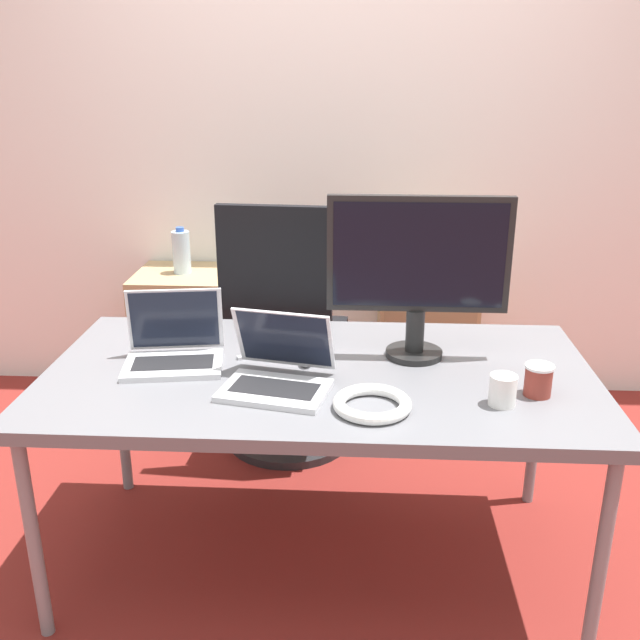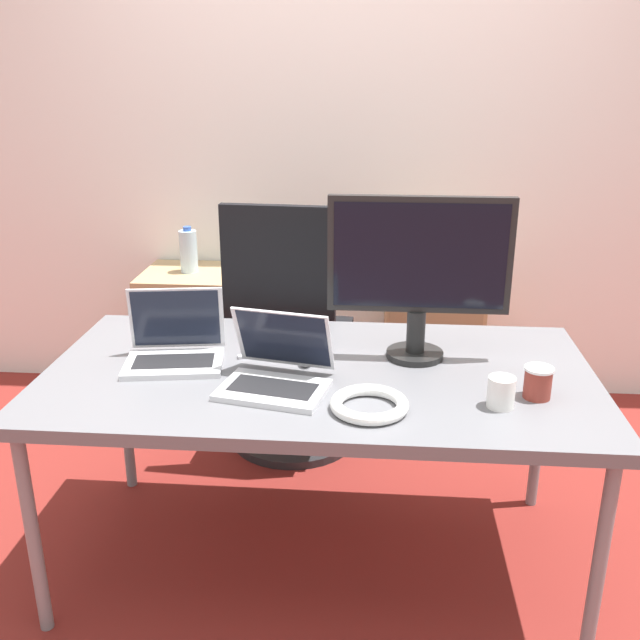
{
  "view_description": "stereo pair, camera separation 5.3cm",
  "coord_description": "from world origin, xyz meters",
  "px_view_note": "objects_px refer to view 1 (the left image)",
  "views": [
    {
      "loc": [
        0.12,
        -2.03,
        1.61
      ],
      "look_at": [
        0.0,
        0.04,
        0.86
      ],
      "focal_mm": 40.0,
      "sensor_mm": 36.0,
      "label": 1
    },
    {
      "loc": [
        0.17,
        -2.03,
        1.61
      ],
      "look_at": [
        0.0,
        0.04,
        0.86
      ],
      "focal_mm": 40.0,
      "sensor_mm": 36.0,
      "label": 2
    }
  ],
  "objects_px": {
    "office_chair": "(285,357)",
    "cabinet_left": "(187,338)",
    "coffee_cup_white": "(503,390)",
    "cable_coil": "(372,404)",
    "water_bottle": "(181,252)",
    "monitor": "(418,268)",
    "laptop_right": "(278,372)",
    "laptop_left": "(174,349)",
    "mouse": "(306,361)",
    "coffee_cup_brown": "(538,380)",
    "cabinet_right": "(424,343)"
  },
  "relations": [
    {
      "from": "mouse",
      "to": "cable_coil",
      "type": "distance_m",
      "value": 0.36
    },
    {
      "from": "water_bottle",
      "to": "cabinet_right",
      "type": "bearing_deg",
      "value": -0.11
    },
    {
      "from": "water_bottle",
      "to": "monitor",
      "type": "bearing_deg",
      "value": -46.2
    },
    {
      "from": "coffee_cup_white",
      "to": "cable_coil",
      "type": "bearing_deg",
      "value": -172.35
    },
    {
      "from": "monitor",
      "to": "coffee_cup_brown",
      "type": "height_order",
      "value": "monitor"
    },
    {
      "from": "water_bottle",
      "to": "cable_coil",
      "type": "height_order",
      "value": "water_bottle"
    },
    {
      "from": "mouse",
      "to": "cable_coil",
      "type": "bearing_deg",
      "value": -54.89
    },
    {
      "from": "mouse",
      "to": "coffee_cup_brown",
      "type": "xyz_separation_m",
      "value": [
        0.68,
        -0.17,
        0.03
      ]
    },
    {
      "from": "cabinet_left",
      "to": "cable_coil",
      "type": "xyz_separation_m",
      "value": [
        0.89,
        -1.46,
        0.39
      ]
    },
    {
      "from": "cabinet_left",
      "to": "coffee_cup_brown",
      "type": "bearing_deg",
      "value": -44.57
    },
    {
      "from": "laptop_left",
      "to": "cable_coil",
      "type": "bearing_deg",
      "value": -24.72
    },
    {
      "from": "cable_coil",
      "to": "water_bottle",
      "type": "bearing_deg",
      "value": 121.22
    },
    {
      "from": "cabinet_left",
      "to": "laptop_left",
      "type": "distance_m",
      "value": 1.27
    },
    {
      "from": "mouse",
      "to": "cabinet_right",
      "type": "bearing_deg",
      "value": 67.47
    },
    {
      "from": "cabinet_right",
      "to": "cable_coil",
      "type": "bearing_deg",
      "value": -100.86
    },
    {
      "from": "water_bottle",
      "to": "cabinet_left",
      "type": "bearing_deg",
      "value": -90.0
    },
    {
      "from": "water_bottle",
      "to": "laptop_right",
      "type": "bearing_deg",
      "value": -65.37
    },
    {
      "from": "laptop_left",
      "to": "mouse",
      "type": "distance_m",
      "value": 0.42
    },
    {
      "from": "cabinet_right",
      "to": "coffee_cup_brown",
      "type": "relative_size",
      "value": 7.14
    },
    {
      "from": "cabinet_left",
      "to": "water_bottle",
      "type": "height_order",
      "value": "water_bottle"
    },
    {
      "from": "laptop_left",
      "to": "laptop_right",
      "type": "bearing_deg",
      "value": -24.1
    },
    {
      "from": "laptop_left",
      "to": "coffee_cup_white",
      "type": "xyz_separation_m",
      "value": [
        0.99,
        -0.24,
        -0.0
      ]
    },
    {
      "from": "water_bottle",
      "to": "coffee_cup_brown",
      "type": "bearing_deg",
      "value": -44.62
    },
    {
      "from": "water_bottle",
      "to": "mouse",
      "type": "relative_size",
      "value": 3.59
    },
    {
      "from": "cabinet_right",
      "to": "water_bottle",
      "type": "relative_size",
      "value": 3.03
    },
    {
      "from": "cable_coil",
      "to": "cabinet_right",
      "type": "bearing_deg",
      "value": 79.14
    },
    {
      "from": "coffee_cup_white",
      "to": "coffee_cup_brown",
      "type": "bearing_deg",
      "value": 31.35
    },
    {
      "from": "cabinet_right",
      "to": "coffee_cup_white",
      "type": "height_order",
      "value": "coffee_cup_white"
    },
    {
      "from": "cabinet_left",
      "to": "laptop_right",
      "type": "distance_m",
      "value": 1.52
    },
    {
      "from": "laptop_left",
      "to": "cable_coil",
      "type": "height_order",
      "value": "laptop_left"
    },
    {
      "from": "cabinet_right",
      "to": "mouse",
      "type": "height_order",
      "value": "mouse"
    },
    {
      "from": "office_chair",
      "to": "mouse",
      "type": "height_order",
      "value": "office_chair"
    },
    {
      "from": "office_chair",
      "to": "laptop_right",
      "type": "xyz_separation_m",
      "value": [
        0.08,
        -0.88,
        0.32
      ]
    },
    {
      "from": "laptop_left",
      "to": "monitor",
      "type": "xyz_separation_m",
      "value": [
        0.77,
        0.1,
        0.25
      ]
    },
    {
      "from": "cabinet_left",
      "to": "laptop_right",
      "type": "bearing_deg",
      "value": -65.33
    },
    {
      "from": "office_chair",
      "to": "cabinet_left",
      "type": "bearing_deg",
      "value": 140.29
    },
    {
      "from": "office_chair",
      "to": "monitor",
      "type": "xyz_separation_m",
      "value": [
        0.49,
        -0.62,
        0.57
      ]
    },
    {
      "from": "water_bottle",
      "to": "office_chair",
      "type": "bearing_deg",
      "value": -39.85
    },
    {
      "from": "laptop_right",
      "to": "office_chair",
      "type": "bearing_deg",
      "value": 94.86
    },
    {
      "from": "cabinet_left",
      "to": "coffee_cup_white",
      "type": "xyz_separation_m",
      "value": [
        1.25,
        -1.41,
        0.42
      ]
    },
    {
      "from": "cabinet_left",
      "to": "cable_coil",
      "type": "bearing_deg",
      "value": -58.74
    },
    {
      "from": "office_chair",
      "to": "laptop_right",
      "type": "height_order",
      "value": "office_chair"
    },
    {
      "from": "monitor",
      "to": "mouse",
      "type": "height_order",
      "value": "monitor"
    },
    {
      "from": "coffee_cup_white",
      "to": "laptop_right",
      "type": "bearing_deg",
      "value": 172.62
    },
    {
      "from": "monitor",
      "to": "coffee_cup_white",
      "type": "relative_size",
      "value": 6.41
    },
    {
      "from": "monitor",
      "to": "mouse",
      "type": "distance_m",
      "value": 0.46
    },
    {
      "from": "coffee_cup_white",
      "to": "cable_coil",
      "type": "relative_size",
      "value": 0.41
    },
    {
      "from": "office_chair",
      "to": "laptop_left",
      "type": "bearing_deg",
      "value": -110.63
    },
    {
      "from": "cabinet_left",
      "to": "coffee_cup_white",
      "type": "height_order",
      "value": "coffee_cup_white"
    },
    {
      "from": "cabinet_left",
      "to": "cabinet_right",
      "type": "relative_size",
      "value": 1.0
    }
  ]
}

